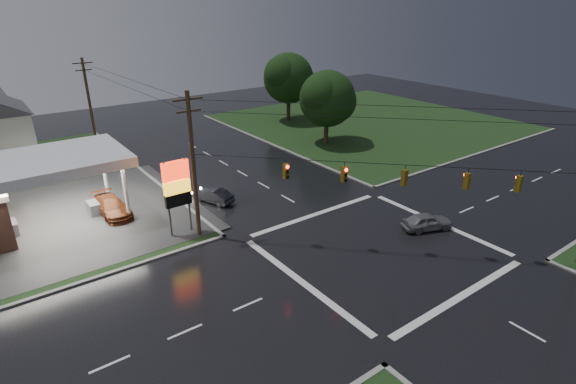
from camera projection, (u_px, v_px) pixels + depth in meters
ground at (377, 248)px, 32.52m from camera, size 120.00×120.00×0.00m
grass_ne at (370, 122)px, 65.90m from camera, size 36.00×36.00×0.08m
pylon_sign at (177, 186)px, 33.00m from camera, size 2.00×0.35×6.00m
utility_pole_nw at (193, 165)px, 32.13m from camera, size 2.20×0.32×11.00m
utility_pole_n at (89, 101)px, 53.34m from camera, size 2.20×0.32×10.50m
traffic_signals at (385, 164)px, 29.96m from camera, size 26.87×26.87×1.47m
tree_ne_near at (328, 99)px, 54.31m from camera, size 7.99×6.80×8.98m
tree_ne_far at (289, 78)px, 64.59m from camera, size 8.46×7.20×9.80m
car_north at (213, 195)px, 39.77m from camera, size 2.59×4.03×1.25m
car_crossing at (427, 221)px, 35.03m from camera, size 4.24×2.94×1.34m
car_pump at (112, 207)px, 37.34m from camera, size 2.29×5.21×1.49m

